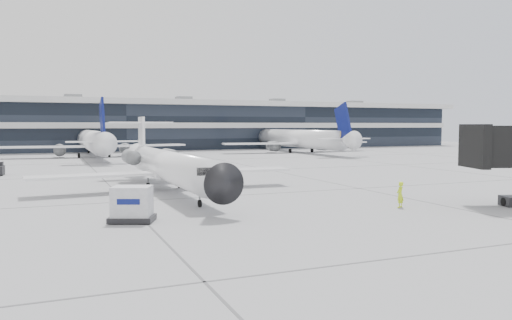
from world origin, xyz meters
name	(u,v)px	position (x,y,z in m)	size (l,w,h in m)	color
ground	(253,194)	(0.00, 0.00, 0.00)	(220.00, 220.00, 0.00)	gray
terminal	(120,127)	(0.00, 82.00, 5.00)	(170.00, 22.00, 10.00)	black
bg_jet_center	(93,157)	(-8.00, 55.00, 0.00)	(32.00, 40.00, 9.60)	white
bg_jet_right	(297,152)	(32.00, 55.00, 0.00)	(32.00, 40.00, 9.60)	white
regional_jet	(167,165)	(-5.84, 5.22, 2.19)	(22.30, 27.74, 6.42)	white
ramp_worker	(400,195)	(6.75, -9.60, 0.87)	(0.64, 0.42, 1.75)	#D5FF1A
cargo_uld	(132,204)	(-10.68, -7.83, 1.01)	(2.97, 2.62, 2.01)	black
traffic_cone	(184,180)	(-3.11, 10.29, 0.29)	(0.43, 0.43, 0.61)	red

